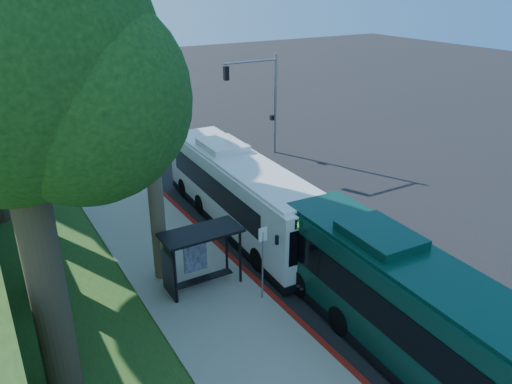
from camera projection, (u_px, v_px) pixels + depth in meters
ground at (301, 220)px, 26.10m from camera, size 140.00×140.00×0.00m
sidewalk at (169, 255)px, 22.64m from camera, size 4.50×70.00×0.12m
red_curb at (258, 283)px, 20.56m from camera, size 0.25×30.00×0.13m
grass_verge at (19, 241)px, 23.92m from camera, size 8.00×70.00×0.06m
bus_shelter at (194, 248)px, 19.72m from camera, size 3.20×1.51×2.55m
stop_sign_pole at (263, 254)px, 18.79m from camera, size 0.35×0.06×3.17m
traffic_signal_pole at (263, 93)px, 34.02m from camera, size 4.10×0.30×7.00m
tree_6 at (9, 69)px, 11.45m from camera, size 7.56×7.20×13.74m
white_bus at (240, 191)px, 24.84m from camera, size 3.34×13.07×3.86m
teal_bus at (418, 312)px, 15.80m from camera, size 3.36×13.12×3.88m
pickup at (241, 159)px, 32.88m from camera, size 3.62×5.40×1.38m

